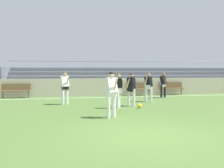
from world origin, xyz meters
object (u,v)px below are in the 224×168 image
(player_dark_overlapping, at_px, (131,86))
(soccer_ball, at_px, (140,106))
(player_white_pressing_high, at_px, (65,85))
(bench_centre_sideline, at_px, (171,87))
(player_dark_dropping_back, at_px, (149,85))
(bleacher_stand, at_px, (135,79))
(player_dark_on_ball, at_px, (163,83))
(player_white_challenging, at_px, (111,90))
(player_dark_trailing_run, at_px, (118,88))
(bench_far_right, at_px, (16,89))
(bench_near_bin, at_px, (138,88))

(player_dark_overlapping, xyz_separation_m, soccer_ball, (0.19, -0.75, -0.87))
(player_white_pressing_high, bearing_deg, soccer_ball, -31.29)
(bench_centre_sideline, relative_size, player_dark_dropping_back, 1.09)
(player_white_pressing_high, xyz_separation_m, player_dark_dropping_back, (4.65, 0.21, -0.04))
(bleacher_stand, bearing_deg, player_dark_dropping_back, -100.25)
(player_dark_on_ball, bearing_deg, player_white_challenging, -126.46)
(player_white_pressing_high, distance_m, soccer_ball, 4.08)
(player_dark_overlapping, relative_size, player_dark_on_ball, 1.01)
(bleacher_stand, xyz_separation_m, player_white_pressing_high, (-5.86, -6.89, -0.07))
(player_white_pressing_high, height_order, player_dark_dropping_back, player_white_pressing_high)
(player_dark_on_ball, xyz_separation_m, soccer_ball, (-2.97, -4.29, -0.86))
(player_dark_overlapping, bearing_deg, bleacher_stand, 72.12)
(player_white_challenging, relative_size, player_dark_on_ball, 1.05)
(bench_centre_sideline, bearing_deg, player_dark_dropping_back, -129.02)
(player_dark_overlapping, height_order, player_white_pressing_high, player_white_pressing_high)
(soccer_ball, bearing_deg, player_white_pressing_high, 148.71)
(player_white_pressing_high, bearing_deg, bench_centre_sideline, 27.38)
(player_dark_trailing_run, height_order, player_dark_on_ball, player_dark_trailing_run)
(player_dark_overlapping, relative_size, player_white_challenging, 0.96)
(player_dark_on_ball, relative_size, soccer_ball, 7.44)
(bench_far_right, height_order, soccer_ball, bench_far_right)
(bench_near_bin, height_order, player_white_challenging, player_white_challenging)
(bleacher_stand, distance_m, player_dark_dropping_back, 6.79)
(bleacher_stand, xyz_separation_m, soccer_ball, (-2.46, -8.96, -0.97))
(bench_centre_sideline, bearing_deg, player_white_pressing_high, -152.62)
(player_white_pressing_high, bearing_deg, bench_far_right, 127.17)
(player_dark_trailing_run, bearing_deg, player_dark_overlapping, 35.17)
(bleacher_stand, distance_m, player_dark_on_ball, 4.69)
(player_dark_overlapping, distance_m, player_dark_dropping_back, 2.10)
(bench_far_right, height_order, bench_near_bin, same)
(bench_centre_sideline, distance_m, bench_near_bin, 2.47)
(player_white_pressing_high, xyz_separation_m, player_dark_on_ball, (6.37, 2.23, -0.05))
(bench_far_right, relative_size, bench_near_bin, 1.00)
(bench_far_right, bearing_deg, player_white_pressing_high, -52.83)
(player_white_challenging, bearing_deg, player_dark_trailing_run, 70.94)
(bench_centre_sideline, distance_m, player_white_pressing_high, 8.70)
(player_dark_trailing_run, height_order, soccer_ball, player_dark_trailing_run)
(bench_centre_sideline, relative_size, soccer_ball, 8.18)
(bleacher_stand, distance_m, bench_far_right, 9.36)
(player_dark_on_ball, distance_m, soccer_ball, 5.29)
(bench_centre_sideline, distance_m, soccer_ball, 7.45)
(player_dark_overlapping, bearing_deg, bench_far_right, 139.60)
(player_dark_trailing_run, distance_m, player_dark_on_ball, 5.69)
(player_dark_overlapping, height_order, player_dark_dropping_back, player_dark_overlapping)
(player_dark_on_ball, bearing_deg, player_dark_overlapping, -131.76)
(player_white_challenging, distance_m, player_white_pressing_high, 4.51)
(bench_centre_sideline, xyz_separation_m, player_white_challenging, (-6.10, -8.21, 0.49))
(player_dark_on_ball, distance_m, player_dark_dropping_back, 2.65)
(soccer_ball, bearing_deg, player_white_challenging, -129.81)
(bench_near_bin, bearing_deg, player_dark_dropping_back, -98.98)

